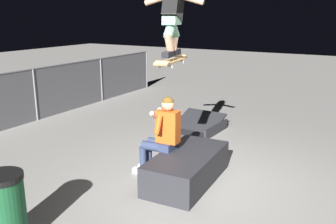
% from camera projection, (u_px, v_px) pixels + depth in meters
% --- Properties ---
extents(ground_plane, '(40.00, 40.00, 0.00)m').
position_uv_depth(ground_plane, '(197.00, 185.00, 5.54)').
color(ground_plane, gray).
extents(ledge_box_main, '(1.66, 0.88, 0.46)m').
position_uv_depth(ledge_box_main, '(187.00, 168.00, 5.59)').
color(ledge_box_main, '#28282D').
rests_on(ledge_box_main, ground).
extents(person_sitting_on_ledge, '(0.59, 0.76, 1.29)m').
position_uv_depth(person_sitting_on_ledge, '(162.00, 133.00, 5.69)').
color(person_sitting_on_ledge, '#2D3856').
rests_on(person_sitting_on_ledge, ground).
extents(skateboard, '(1.04, 0.41, 0.13)m').
position_uv_depth(skateboard, '(172.00, 61.00, 5.35)').
color(skateboard, '#AD8451').
extents(skater_airborne, '(0.64, 0.88, 1.12)m').
position_uv_depth(skater_airborne, '(173.00, 12.00, 5.22)').
color(skater_airborne, black).
extents(kicker_ramp, '(1.20, 1.07, 0.44)m').
position_uv_depth(kicker_ramp, '(196.00, 127.00, 8.10)').
color(kicker_ramp, '#28282D').
rests_on(kicker_ramp, ground).
extents(trash_bin, '(0.46, 0.46, 0.84)m').
position_uv_depth(trash_bin, '(5.00, 210.00, 4.02)').
color(trash_bin, '#19512D').
rests_on(trash_bin, ground).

